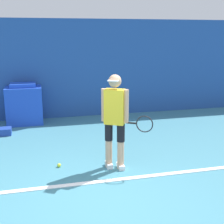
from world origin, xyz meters
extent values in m
plane|color=teal|center=(0.00, 0.00, 0.00)|extent=(24.00, 24.00, 0.00)
cube|color=#234C99|center=(0.00, 4.90, 1.37)|extent=(24.00, 0.10, 2.74)
cube|color=white|center=(0.00, 0.63, 0.01)|extent=(21.60, 0.10, 0.01)
cylinder|color=tan|center=(0.47, 1.18, 0.25)|extent=(0.12, 0.12, 0.51)
cylinder|color=black|center=(0.47, 1.18, 0.67)|extent=(0.14, 0.14, 0.31)
cube|color=white|center=(0.47, 1.18, 0.04)|extent=(0.10, 0.24, 0.08)
cylinder|color=tan|center=(0.66, 1.07, 0.25)|extent=(0.12, 0.12, 0.51)
cylinder|color=black|center=(0.66, 1.07, 0.67)|extent=(0.14, 0.14, 0.31)
cube|color=white|center=(0.66, 1.07, 0.04)|extent=(0.10, 0.24, 0.08)
cube|color=yellow|center=(0.57, 1.12, 1.13)|extent=(0.39, 0.34, 0.61)
sphere|color=tan|center=(0.57, 1.12, 1.57)|extent=(0.22, 0.22, 0.22)
cube|color=white|center=(0.52, 1.04, 1.59)|extent=(0.22, 0.19, 0.02)
cylinder|color=tan|center=(0.39, 1.22, 1.14)|extent=(0.09, 0.09, 0.57)
cylinder|color=tan|center=(0.74, 1.02, 1.14)|extent=(0.09, 0.09, 0.57)
cylinder|color=black|center=(0.82, 0.98, 0.86)|extent=(0.18, 0.12, 0.03)
torus|color=black|center=(1.02, 0.86, 0.86)|extent=(0.27, 0.16, 0.29)
sphere|color=#D1E533|center=(-0.40, 1.39, 0.03)|extent=(0.07, 0.07, 0.07)
cube|color=blue|center=(-1.05, 4.47, 0.49)|extent=(0.93, 0.67, 0.99)
cube|color=blue|center=(-1.05, 4.47, 1.04)|extent=(0.65, 0.47, 0.10)
camera|label=1|loc=(-0.73, -3.91, 2.34)|focal=50.00mm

